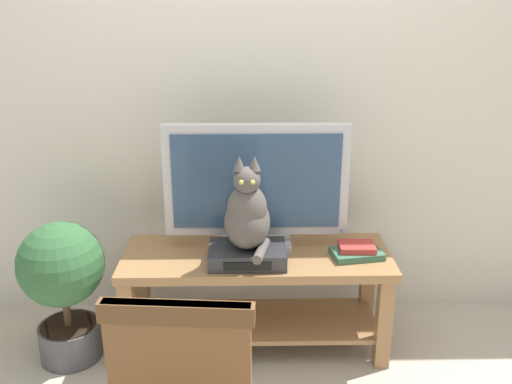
{
  "coord_description": "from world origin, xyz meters",
  "views": [
    {
      "loc": [
        -0.05,
        -1.96,
        1.71
      ],
      "look_at": [
        -0.0,
        0.47,
        0.86
      ],
      "focal_mm": 39.22,
      "sensor_mm": 36.0,
      "label": 1
    }
  ],
  "objects_px": {
    "media_box": "(247,254)",
    "cat": "(247,214)",
    "potted_plant": "(63,281)",
    "tv_stand": "(256,282)",
    "book_stack": "(357,251)",
    "tv": "(255,185)"
  },
  "relations": [
    {
      "from": "cat",
      "to": "book_stack",
      "type": "distance_m",
      "value": 0.58
    },
    {
      "from": "tv_stand",
      "to": "book_stack",
      "type": "height_order",
      "value": "book_stack"
    },
    {
      "from": "tv_stand",
      "to": "potted_plant",
      "type": "bearing_deg",
      "value": -174.48
    },
    {
      "from": "media_box",
      "to": "potted_plant",
      "type": "bearing_deg",
      "value": 179.97
    },
    {
      "from": "tv_stand",
      "to": "media_box",
      "type": "height_order",
      "value": "media_box"
    },
    {
      "from": "tv",
      "to": "cat",
      "type": "xyz_separation_m",
      "value": [
        -0.04,
        -0.2,
        -0.08
      ]
    },
    {
      "from": "potted_plant",
      "to": "tv",
      "type": "bearing_deg",
      "value": 11.06
    },
    {
      "from": "tv",
      "to": "book_stack",
      "type": "distance_m",
      "value": 0.59
    },
    {
      "from": "tv_stand",
      "to": "cat",
      "type": "distance_m",
      "value": 0.42
    },
    {
      "from": "cat",
      "to": "potted_plant",
      "type": "distance_m",
      "value": 0.95
    },
    {
      "from": "tv_stand",
      "to": "tv",
      "type": "relative_size",
      "value": 1.46
    },
    {
      "from": "tv",
      "to": "book_stack",
      "type": "xyz_separation_m",
      "value": [
        0.49,
        -0.13,
        -0.3
      ]
    },
    {
      "from": "tv_stand",
      "to": "media_box",
      "type": "relative_size",
      "value": 3.62
    },
    {
      "from": "cat",
      "to": "tv",
      "type": "bearing_deg",
      "value": 78.22
    },
    {
      "from": "cat",
      "to": "potted_plant",
      "type": "xyz_separation_m",
      "value": [
        -0.88,
        0.01,
        -0.34
      ]
    },
    {
      "from": "potted_plant",
      "to": "book_stack",
      "type": "bearing_deg",
      "value": 1.99
    },
    {
      "from": "media_box",
      "to": "cat",
      "type": "height_order",
      "value": "cat"
    },
    {
      "from": "tv_stand",
      "to": "media_box",
      "type": "bearing_deg",
      "value": -114.96
    },
    {
      "from": "media_box",
      "to": "potted_plant",
      "type": "distance_m",
      "value": 0.89
    },
    {
      "from": "tv_stand",
      "to": "potted_plant",
      "type": "relative_size",
      "value": 1.83
    },
    {
      "from": "book_stack",
      "to": "tv_stand",
      "type": "bearing_deg",
      "value": 175.29
    },
    {
      "from": "tv_stand",
      "to": "potted_plant",
      "type": "height_order",
      "value": "potted_plant"
    }
  ]
}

